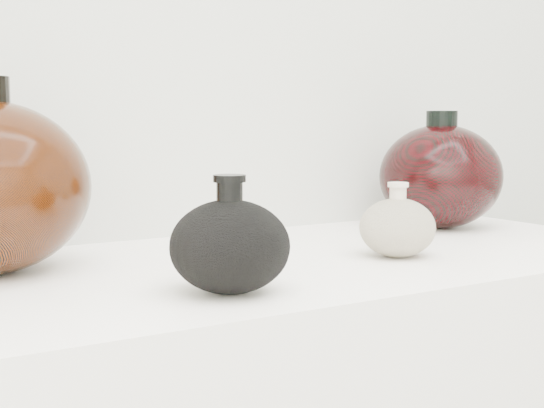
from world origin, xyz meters
TOP-DOWN VIEW (x-y plane):
  - black_gourd_vase at (-0.12, 0.81)m, footprint 0.16×0.16m
  - cream_gourd_vase at (0.17, 0.88)m, footprint 0.11×0.11m
  - right_round_pot at (0.42, 1.05)m, footprint 0.27×0.27m

SIDE VIEW (x-z plane):
  - cream_gourd_vase at x=0.17m, z-range 0.89..0.99m
  - black_gourd_vase at x=-0.12m, z-range 0.89..1.01m
  - right_round_pot at x=0.42m, z-range 0.89..1.09m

